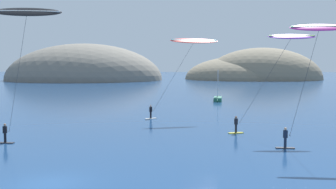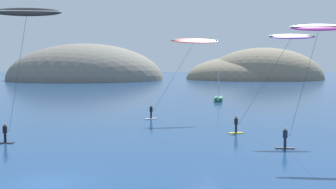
% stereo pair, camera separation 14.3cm
% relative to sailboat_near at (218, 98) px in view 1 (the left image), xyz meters
% --- Properties ---
extents(ground_plane, '(600.00, 600.00, 0.00)m').
position_rel_sailboat_near_xyz_m(ground_plane, '(-13.49, -53.02, -0.64)').
color(ground_plane, navy).
extents(headland_island, '(129.48, 66.54, 29.40)m').
position_rel_sailboat_near_xyz_m(headland_island, '(-11.93, 98.67, -0.64)').
color(headland_island, '#7A705B').
rests_on(headland_island, ground).
extents(sailboat_near, '(1.88, 5.95, 5.70)m').
position_rel_sailboat_near_xyz_m(sailboat_near, '(0.00, 0.00, 0.00)').
color(sailboat_near, '#23664C').
rests_on(sailboat_near, ground).
extents(kitesurfer_black, '(5.94, 2.16, 11.71)m').
position_rel_sailboat_near_xyz_m(kitesurfer_black, '(-19.35, -40.85, 9.77)').
color(kitesurfer_black, '#2D2D33').
rests_on(kitesurfer_black, ground).
extents(kitesurfer_magenta, '(5.53, 1.32, 10.07)m').
position_rel_sailboat_near_xyz_m(kitesurfer_magenta, '(4.52, -42.43, 8.08)').
color(kitesurfer_magenta, '#2D2D33').
rests_on(kitesurfer_magenta, ground).
extents(kitesurfer_purple, '(8.37, 1.29, 9.80)m').
position_rel_sailboat_near_xyz_m(kitesurfer_purple, '(3.93, -34.97, 7.88)').
color(kitesurfer_purple, yellow).
rests_on(kitesurfer_purple, ground).
extents(kitesurfer_red, '(9.31, 3.79, 10.10)m').
position_rel_sailboat_near_xyz_m(kitesurfer_red, '(-5.05, -23.30, 8.44)').
color(kitesurfer_red, silver).
rests_on(kitesurfer_red, ground).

